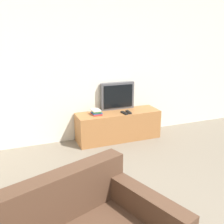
{
  "coord_description": "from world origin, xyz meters",
  "views": [
    {
      "loc": [
        -1.46,
        -1.25,
        1.83
      ],
      "look_at": [
        -0.08,
        2.28,
        0.67
      ],
      "focal_mm": 42.0,
      "sensor_mm": 36.0,
      "label": 1
    }
  ],
  "objects_px": {
    "book_stack": "(96,112)",
    "remote_secondary": "(129,112)",
    "tv_stand": "(118,126)",
    "remote_on_stand": "(124,113)",
    "television": "(117,96)"
  },
  "relations": [
    {
      "from": "television",
      "to": "remote_on_stand",
      "type": "bearing_deg",
      "value": -89.6
    },
    {
      "from": "tv_stand",
      "to": "television",
      "type": "height_order",
      "value": "television"
    },
    {
      "from": "book_stack",
      "to": "remote_on_stand",
      "type": "relative_size",
      "value": 1.17
    },
    {
      "from": "book_stack",
      "to": "remote_secondary",
      "type": "relative_size",
      "value": 1.15
    },
    {
      "from": "television",
      "to": "tv_stand",
      "type": "bearing_deg",
      "value": -107.92
    },
    {
      "from": "tv_stand",
      "to": "remote_on_stand",
      "type": "bearing_deg",
      "value": -64.18
    },
    {
      "from": "television",
      "to": "remote_on_stand",
      "type": "distance_m",
      "value": 0.38
    },
    {
      "from": "book_stack",
      "to": "remote_secondary",
      "type": "height_order",
      "value": "book_stack"
    },
    {
      "from": "tv_stand",
      "to": "remote_on_stand",
      "type": "relative_size",
      "value": 8.11
    },
    {
      "from": "tv_stand",
      "to": "remote_on_stand",
      "type": "height_order",
      "value": "remote_on_stand"
    },
    {
      "from": "tv_stand",
      "to": "book_stack",
      "type": "xyz_separation_m",
      "value": [
        -0.39,
        0.01,
        0.29
      ]
    },
    {
      "from": "book_stack",
      "to": "remote_on_stand",
      "type": "bearing_deg",
      "value": -16.86
    },
    {
      "from": "tv_stand",
      "to": "remote_secondary",
      "type": "bearing_deg",
      "value": -35.17
    },
    {
      "from": "remote_secondary",
      "to": "television",
      "type": "bearing_deg",
      "value": 107.81
    },
    {
      "from": "book_stack",
      "to": "tv_stand",
      "type": "bearing_deg",
      "value": -1.89
    }
  ]
}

